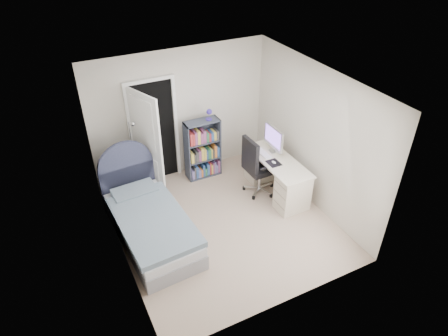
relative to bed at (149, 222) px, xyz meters
name	(u,v)px	position (x,y,z in m)	size (l,w,h in m)	color
room_shell	(224,162)	(1.20, -0.27, 0.96)	(3.50, 3.70, 2.60)	gray
door	(149,140)	(0.48, 1.26, 0.74)	(0.92, 0.78, 2.06)	black
bed	(149,222)	(0.00, 0.00, 0.00)	(1.10, 2.15, 1.29)	gray
nightstand	(117,177)	(-0.18, 1.33, 0.08)	(0.39, 0.39, 0.57)	#D2B281
floor_lamp	(136,164)	(0.18, 1.25, 0.31)	(0.21, 0.21, 1.47)	silver
bookcase	(203,151)	(1.49, 1.20, 0.26)	(0.67, 0.29, 1.42)	#3A4150
desk	(276,175)	(2.45, 0.08, 0.10)	(0.59, 1.47, 1.21)	beige
office_chair	(256,164)	(2.11, 0.24, 0.34)	(0.59, 0.61, 1.16)	silver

